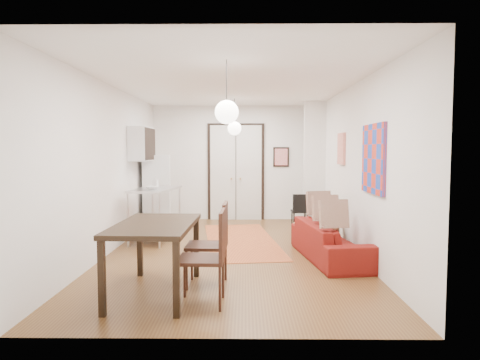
{
  "coord_description": "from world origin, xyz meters",
  "views": [
    {
      "loc": [
        0.23,
        -7.4,
        1.77
      ],
      "look_at": [
        0.14,
        0.08,
        1.25
      ],
      "focal_mm": 32.0,
      "sensor_mm": 36.0,
      "label": 1
    }
  ],
  "objects_px": {
    "sofa": "(331,241)",
    "kitchen_counter": "(155,206)",
    "fridge": "(157,192)",
    "coffee_table": "(316,226)",
    "black_side_chair": "(299,208)",
    "dining_table": "(155,231)",
    "dining_chair_far": "(202,247)",
    "dining_chair_near": "(207,236)"
  },
  "relations": [
    {
      "from": "sofa",
      "to": "kitchen_counter",
      "type": "height_order",
      "value": "kitchen_counter"
    },
    {
      "from": "fridge",
      "to": "sofa",
      "type": "bearing_deg",
      "value": -46.19
    },
    {
      "from": "coffee_table",
      "to": "kitchen_counter",
      "type": "height_order",
      "value": "kitchen_counter"
    },
    {
      "from": "sofa",
      "to": "black_side_chair",
      "type": "distance_m",
      "value": 2.87
    },
    {
      "from": "kitchen_counter",
      "to": "black_side_chair",
      "type": "xyz_separation_m",
      "value": [
        3.0,
        1.45,
        -0.23
      ]
    },
    {
      "from": "dining_table",
      "to": "dining_chair_far",
      "type": "xyz_separation_m",
      "value": [
        0.6,
        -0.24,
        -0.15
      ]
    },
    {
      "from": "dining_table",
      "to": "dining_chair_near",
      "type": "xyz_separation_m",
      "value": [
        0.6,
        0.46,
        -0.15
      ]
    },
    {
      "from": "fridge",
      "to": "dining_chair_far",
      "type": "height_order",
      "value": "fridge"
    },
    {
      "from": "kitchen_counter",
      "to": "fridge",
      "type": "relative_size",
      "value": 0.86
    },
    {
      "from": "fridge",
      "to": "dining_table",
      "type": "distance_m",
      "value": 4.46
    },
    {
      "from": "dining_chair_near",
      "to": "black_side_chair",
      "type": "distance_m",
      "value": 4.47
    },
    {
      "from": "sofa",
      "to": "fridge",
      "type": "relative_size",
      "value": 1.24
    },
    {
      "from": "coffee_table",
      "to": "black_side_chair",
      "type": "xyz_separation_m",
      "value": [
        -0.11,
        1.7,
        0.13
      ]
    },
    {
      "from": "coffee_table",
      "to": "dining_chair_near",
      "type": "height_order",
      "value": "dining_chair_near"
    },
    {
      "from": "dining_table",
      "to": "black_side_chair",
      "type": "distance_m",
      "value": 5.15
    },
    {
      "from": "sofa",
      "to": "dining_table",
      "type": "bearing_deg",
      "value": 116.3
    },
    {
      "from": "dining_chair_far",
      "to": "dining_chair_near",
      "type": "bearing_deg",
      "value": -178.38
    },
    {
      "from": "dining_table",
      "to": "coffee_table",
      "type": "bearing_deg",
      "value": 49.46
    },
    {
      "from": "kitchen_counter",
      "to": "dining_chair_near",
      "type": "height_order",
      "value": "dining_chair_near"
    },
    {
      "from": "sofa",
      "to": "kitchen_counter",
      "type": "relative_size",
      "value": 1.45
    },
    {
      "from": "coffee_table",
      "to": "fridge",
      "type": "bearing_deg",
      "value": 155.74
    },
    {
      "from": "dining_table",
      "to": "dining_chair_near",
      "type": "relative_size",
      "value": 1.49
    },
    {
      "from": "coffee_table",
      "to": "fridge",
      "type": "xyz_separation_m",
      "value": [
        -3.33,
        1.5,
        0.5
      ]
    },
    {
      "from": "dining_chair_near",
      "to": "black_side_chair",
      "type": "relative_size",
      "value": 1.38
    },
    {
      "from": "dining_table",
      "to": "fridge",
      "type": "bearing_deg",
      "value": 101.39
    },
    {
      "from": "kitchen_counter",
      "to": "black_side_chair",
      "type": "height_order",
      "value": "kitchen_counter"
    },
    {
      "from": "black_side_chair",
      "to": "coffee_table",
      "type": "bearing_deg",
      "value": 91.27
    },
    {
      "from": "sofa",
      "to": "kitchen_counter",
      "type": "xyz_separation_m",
      "value": [
        -3.15,
        1.41,
        0.39
      ]
    },
    {
      "from": "sofa",
      "to": "dining_table",
      "type": "height_order",
      "value": "dining_table"
    },
    {
      "from": "sofa",
      "to": "dining_chair_near",
      "type": "relative_size",
      "value": 1.9
    },
    {
      "from": "dining_chair_far",
      "to": "black_side_chair",
      "type": "distance_m",
      "value": 5.12
    },
    {
      "from": "kitchen_counter",
      "to": "dining_table",
      "type": "distance_m",
      "value": 3.19
    },
    {
      "from": "sofa",
      "to": "fridge",
      "type": "distance_m",
      "value": 4.34
    },
    {
      "from": "kitchen_counter",
      "to": "dining_chair_far",
      "type": "bearing_deg",
      "value": -61.56
    },
    {
      "from": "dining_chair_far",
      "to": "dining_table",
      "type": "bearing_deg",
      "value": -109.99
    },
    {
      "from": "dining_chair_far",
      "to": "black_side_chair",
      "type": "relative_size",
      "value": 1.38
    },
    {
      "from": "fridge",
      "to": "dining_chair_near",
      "type": "relative_size",
      "value": 1.52
    },
    {
      "from": "dining_chair_far",
      "to": "sofa",
      "type": "bearing_deg",
      "value": 137.24
    },
    {
      "from": "coffee_table",
      "to": "black_side_chair",
      "type": "distance_m",
      "value": 1.71
    },
    {
      "from": "black_side_chair",
      "to": "sofa",
      "type": "bearing_deg",
      "value": 90.85
    },
    {
      "from": "dining_chair_near",
      "to": "kitchen_counter",
      "type": "bearing_deg",
      "value": -153.17
    },
    {
      "from": "sofa",
      "to": "dining_chair_near",
      "type": "distance_m",
      "value": 2.3
    }
  ]
}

